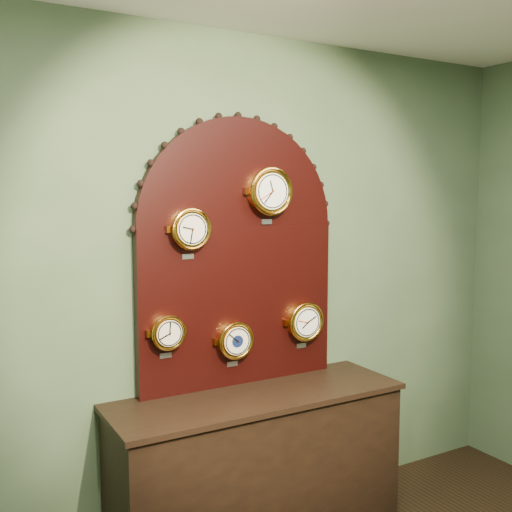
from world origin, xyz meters
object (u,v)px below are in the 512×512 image
roman_clock (190,229)px  shop_counter (258,469)px  display_board (238,245)px  arabic_clock (270,191)px  hygrometer (167,332)px  tide_clock (305,321)px  barometer (235,340)px

roman_clock → shop_counter: bearing=-25.6°
display_board → arabic_clock: bearing=-22.5°
shop_counter → hygrometer: hygrometer is taller
arabic_clock → tide_clock: arabic_clock is taller
roman_clock → arabic_clock: arabic_clock is taller
shop_counter → roman_clock: (-0.32, 0.15, 1.33)m
arabic_clock → barometer: bearing=179.7°
barometer → hygrometer: bearing=179.9°
shop_counter → display_board: (0.00, 0.22, 1.23)m
shop_counter → tide_clock: 0.87m
roman_clock → barometer: 0.68m
hygrometer → barometer: 0.41m
hygrometer → arabic_clock: bearing=-0.2°
arabic_clock → hygrometer: bearing=179.8°
shop_counter → roman_clock: 1.37m
display_board → barometer: (-0.06, -0.07, -0.53)m
display_board → roman_clock: display_board is taller
hygrometer → tide_clock: bearing=-0.1°
shop_counter → tide_clock: (0.41, 0.15, 0.76)m
roman_clock → hygrometer: 0.55m
display_board → hygrometer: bearing=-171.8°
display_board → tide_clock: display_board is taller
display_board → roman_clock: size_ratio=5.59×
barometer → shop_counter: bearing=-68.8°
barometer → tide_clock: 0.47m
tide_clock → hygrometer: bearing=179.9°
roman_clock → arabic_clock: (0.48, -0.00, 0.20)m
display_board → hygrometer: (-0.46, -0.07, -0.44)m
barometer → tide_clock: bearing=-0.1°
arabic_clock → display_board: bearing=157.5°
arabic_clock → tide_clock: bearing=0.2°
tide_clock → arabic_clock: bearing=-179.8°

